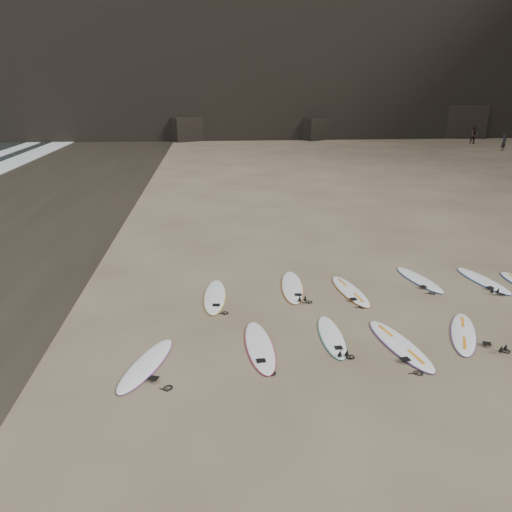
{
  "coord_description": "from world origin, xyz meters",
  "views": [
    {
      "loc": [
        -2.99,
        -10.75,
        5.97
      ],
      "look_at": [
        -1.87,
        1.99,
        1.5
      ],
      "focal_mm": 35.0,
      "sensor_mm": 36.0,
      "label": 1
    }
  ],
  "objects_px": {
    "person_b": "(474,135)",
    "surfboard_5": "(215,296)",
    "surfboard_4": "(463,333)",
    "surfboard_2": "(332,336)",
    "surfboard_3": "(400,344)",
    "surfboard_8": "(419,279)",
    "surfboard_6": "(292,286)",
    "surfboard_1": "(260,346)",
    "surfboard_0": "(146,364)",
    "surfboard_9": "(483,280)",
    "person_a": "(504,142)",
    "surfboard_7": "(350,291)"
  },
  "relations": [
    {
      "from": "person_b",
      "to": "surfboard_5",
      "type": "bearing_deg",
      "value": -120.56
    },
    {
      "from": "person_b",
      "to": "surfboard_4",
      "type": "bearing_deg",
      "value": -111.93
    },
    {
      "from": "surfboard_4",
      "to": "surfboard_2",
      "type": "bearing_deg",
      "value": -158.06
    },
    {
      "from": "surfboard_3",
      "to": "person_b",
      "type": "height_order",
      "value": "person_b"
    },
    {
      "from": "surfboard_8",
      "to": "surfboard_2",
      "type": "bearing_deg",
      "value": -149.5
    },
    {
      "from": "surfboard_6",
      "to": "person_b",
      "type": "relative_size",
      "value": 1.51
    },
    {
      "from": "surfboard_1",
      "to": "person_b",
      "type": "bearing_deg",
      "value": 53.88
    },
    {
      "from": "surfboard_0",
      "to": "surfboard_9",
      "type": "distance_m",
      "value": 10.84
    },
    {
      "from": "surfboard_8",
      "to": "person_a",
      "type": "relative_size",
      "value": 1.51
    },
    {
      "from": "surfboard_7",
      "to": "surfboard_9",
      "type": "relative_size",
      "value": 1.02
    },
    {
      "from": "surfboard_4",
      "to": "surfboard_3",
      "type": "bearing_deg",
      "value": -142.27
    },
    {
      "from": "surfboard_3",
      "to": "surfboard_8",
      "type": "distance_m",
      "value": 4.52
    },
    {
      "from": "surfboard_5",
      "to": "surfboard_1",
      "type": "bearing_deg",
      "value": -68.16
    },
    {
      "from": "surfboard_3",
      "to": "surfboard_6",
      "type": "relative_size",
      "value": 1.02
    },
    {
      "from": "surfboard_0",
      "to": "surfboard_6",
      "type": "xyz_separation_m",
      "value": [
        3.93,
        4.14,
        0.0
      ]
    },
    {
      "from": "person_b",
      "to": "person_a",
      "type": "bearing_deg",
      "value": -82.97
    },
    {
      "from": "surfboard_4",
      "to": "person_b",
      "type": "xyz_separation_m",
      "value": [
        20.55,
        39.2,
        0.81
      ]
    },
    {
      "from": "surfboard_5",
      "to": "surfboard_9",
      "type": "height_order",
      "value": "surfboard_5"
    },
    {
      "from": "surfboard_2",
      "to": "surfboard_3",
      "type": "height_order",
      "value": "surfboard_3"
    },
    {
      "from": "surfboard_2",
      "to": "person_b",
      "type": "height_order",
      "value": "person_b"
    },
    {
      "from": "surfboard_2",
      "to": "surfboard_4",
      "type": "relative_size",
      "value": 0.94
    },
    {
      "from": "surfboard_4",
      "to": "person_a",
      "type": "bearing_deg",
      "value": 82.98
    },
    {
      "from": "surfboard_0",
      "to": "surfboard_3",
      "type": "bearing_deg",
      "value": 23.94
    },
    {
      "from": "surfboard_1",
      "to": "surfboard_4",
      "type": "relative_size",
      "value": 1.07
    },
    {
      "from": "surfboard_3",
      "to": "surfboard_9",
      "type": "height_order",
      "value": "surfboard_3"
    },
    {
      "from": "surfboard_7",
      "to": "person_a",
      "type": "xyz_separation_m",
      "value": [
        22.78,
        31.06,
        0.73
      ]
    },
    {
      "from": "surfboard_5",
      "to": "person_a",
      "type": "relative_size",
      "value": 1.62
    },
    {
      "from": "surfboard_0",
      "to": "surfboard_1",
      "type": "height_order",
      "value": "surfboard_1"
    },
    {
      "from": "surfboard_3",
      "to": "surfboard_4",
      "type": "height_order",
      "value": "surfboard_3"
    },
    {
      "from": "surfboard_3",
      "to": "surfboard_5",
      "type": "bearing_deg",
      "value": 131.5
    },
    {
      "from": "surfboard_6",
      "to": "surfboard_8",
      "type": "distance_m",
      "value": 4.13
    },
    {
      "from": "surfboard_0",
      "to": "person_a",
      "type": "relative_size",
      "value": 1.54
    },
    {
      "from": "surfboard_5",
      "to": "surfboard_8",
      "type": "height_order",
      "value": "surfboard_5"
    },
    {
      "from": "surfboard_6",
      "to": "surfboard_2",
      "type": "bearing_deg",
      "value": -76.17
    },
    {
      "from": "surfboard_7",
      "to": "surfboard_1",
      "type": "bearing_deg",
      "value": -143.08
    },
    {
      "from": "surfboard_5",
      "to": "surfboard_3",
      "type": "bearing_deg",
      "value": -33.6
    },
    {
      "from": "surfboard_2",
      "to": "surfboard_6",
      "type": "height_order",
      "value": "surfboard_6"
    },
    {
      "from": "surfboard_4",
      "to": "person_a",
      "type": "xyz_separation_m",
      "value": [
        20.67,
        33.93,
        0.73
      ]
    },
    {
      "from": "surfboard_9",
      "to": "surfboard_7",
      "type": "bearing_deg",
      "value": 174.87
    },
    {
      "from": "surfboard_0",
      "to": "surfboard_8",
      "type": "bearing_deg",
      "value": 48.9
    },
    {
      "from": "surfboard_1",
      "to": "surfboard_3",
      "type": "xyz_separation_m",
      "value": [
        3.35,
        -0.22,
        0.0
      ]
    },
    {
      "from": "surfboard_8",
      "to": "person_a",
      "type": "bearing_deg",
      "value": 43.29
    },
    {
      "from": "surfboard_2",
      "to": "surfboard_7",
      "type": "relative_size",
      "value": 0.92
    },
    {
      "from": "surfboard_8",
      "to": "surfboard_9",
      "type": "distance_m",
      "value": 1.99
    },
    {
      "from": "surfboard_2",
      "to": "surfboard_3",
      "type": "relative_size",
      "value": 0.85
    },
    {
      "from": "surfboard_6",
      "to": "surfboard_8",
      "type": "bearing_deg",
      "value": 8.4
    },
    {
      "from": "surfboard_0",
      "to": "surfboard_9",
      "type": "height_order",
      "value": "same"
    },
    {
      "from": "surfboard_6",
      "to": "surfboard_8",
      "type": "height_order",
      "value": "surfboard_6"
    },
    {
      "from": "surfboard_0",
      "to": "person_b",
      "type": "xyz_separation_m",
      "value": [
        28.28,
        39.99,
        0.81
      ]
    },
    {
      "from": "surfboard_1",
      "to": "surfboard_7",
      "type": "height_order",
      "value": "surfboard_1"
    }
  ]
}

